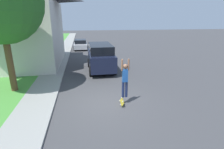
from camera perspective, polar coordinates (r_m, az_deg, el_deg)
ground_plane at (r=9.28m, az=-1.38°, el=-8.95°), size 120.00×120.00×0.00m
sidewalk at (r=14.98m, az=-18.65°, el=0.84°), size 1.80×80.00×0.10m
house at (r=18.55m, az=-32.34°, el=15.22°), size 10.16×8.84×7.94m
suv_parked at (r=14.54m, az=-3.73°, el=5.80°), size 2.08×4.47×2.20m
car_down_street at (r=26.00m, az=-10.25°, el=9.71°), size 1.92×4.58×1.34m
skateboarder at (r=8.60m, az=4.27°, el=-1.13°), size 0.41×0.23×1.97m
skateboard at (r=9.00m, az=3.23°, el=-8.84°), size 0.25×0.80×0.28m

